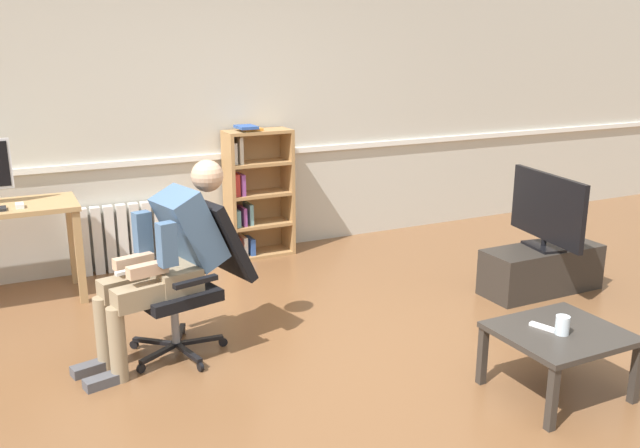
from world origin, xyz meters
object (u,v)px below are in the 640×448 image
computer_mouse (20,205)px  radiator (135,236)px  person_seated (167,257)px  coffee_table (560,339)px  tv_stand (541,269)px  tv_screen (547,210)px  bookshelf (254,193)px  spare_remote (543,327)px  drinking_glass (562,325)px  office_chair (195,271)px

computer_mouse → radiator: size_ratio=0.11×
radiator → person_seated: (-0.14, -1.80, 0.36)m
person_seated → coffee_table: (1.82, -1.42, -0.32)m
tv_stand → tv_screen: size_ratio=1.14×
bookshelf → coffee_table: 3.19m
coffee_table → spare_remote: (-0.07, 0.06, 0.06)m
coffee_table → computer_mouse: bearing=133.4°
bookshelf → spare_remote: bookshelf is taller
drinking_glass → spare_remote: 0.12m
coffee_table → drinking_glass: bearing=-129.7°
computer_mouse → tv_screen: 3.93m
tv_screen → coffee_table: (-1.08, -1.23, -0.34)m
radiator → drinking_glass: radiator is taller
drinking_glass → coffee_table: bearing=50.3°
radiator → bookshelf: bearing=-5.2°
person_seated → tv_stand: person_seated is taller
bookshelf → coffee_table: size_ratio=1.80×
tv_stand → office_chair: bearing=175.3°
tv_screen → spare_remote: tv_screen is taller
computer_mouse → tv_screen: size_ratio=0.12×
tv_screen → bookshelf: bearing=51.0°
tv_stand → spare_remote: spare_remote is taller
computer_mouse → coffee_table: size_ratio=0.15×
spare_remote → office_chair: bearing=-60.2°
coffee_table → office_chair: bearing=138.3°
office_chair → person_seated: size_ratio=0.79×
drinking_glass → spare_remote: (-0.04, 0.10, -0.04)m
drinking_glass → person_seated: bearing=140.8°
radiator → office_chair: 1.77m
office_chair → coffee_table: (1.64, -1.46, -0.19)m
office_chair → person_seated: 0.22m
bookshelf → office_chair: 1.96m
bookshelf → drinking_glass: bearing=-79.7°
tv_screen → spare_remote: size_ratio=5.77×
spare_remote → radiator: bearing=-81.6°
drinking_glass → bookshelf: bearing=100.3°
computer_mouse → person_seated: 1.50m
person_seated → spare_remote: (1.75, -1.36, -0.26)m
office_chair → person_seated: bearing=-90.0°
radiator → person_seated: size_ratio=0.75×
office_chair → tv_screen: office_chair is taller
tv_stand → tv_screen: 0.49m
bookshelf → radiator: (-1.07, 0.10, -0.29)m
office_chair → drinking_glass: office_chair is taller
office_chair → tv_screen: (2.72, -0.22, 0.14)m
radiator → person_seated: 1.84m
computer_mouse → coffee_table: (2.56, -2.71, -0.44)m
office_chair → coffee_table: size_ratio=1.45×
computer_mouse → radiator: (0.89, 0.51, -0.48)m
bookshelf → person_seated: (-1.21, -1.70, 0.07)m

